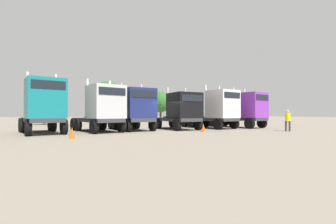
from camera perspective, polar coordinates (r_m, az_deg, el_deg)
ground at (r=20.40m, az=-0.18°, el=-4.53°), size 200.00×200.00×0.00m
semi_truck_teal at (r=19.59m, az=-27.11°, el=1.34°), size 3.51×6.36×4.52m
semi_truck_silver at (r=19.87m, az=-15.14°, el=0.85°), size 3.70×6.36×4.24m
semi_truck_navy at (r=21.14m, az=-7.65°, el=0.76°), size 2.92×6.02×4.17m
semi_truck_black at (r=22.22m, az=3.01°, el=0.35°), size 2.73×6.08×3.92m
semi_truck_white at (r=24.35m, az=11.58°, el=0.66°), size 3.37×6.51×4.30m
semi_truck_purple at (r=26.45m, az=17.84°, el=0.53°), size 3.65×6.41×4.19m
visitor_in_hivis at (r=22.59m, az=26.31°, el=-1.46°), size 0.56×0.56×1.78m
traffic_cone_near at (r=15.50m, az=-21.60°, el=-4.60°), size 0.36×0.36×0.66m
traffic_cone_mid at (r=19.98m, az=8.31°, el=-3.68°), size 0.36×0.36×0.65m
oak_far_left at (r=35.20m, az=-27.02°, el=2.58°), size 2.83×2.83×4.71m
oak_far_centre at (r=37.22m, az=-13.87°, el=3.88°), size 4.14×4.14×6.32m
oak_far_right at (r=42.16m, az=-1.76°, el=2.35°), size 3.58×3.58×5.28m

